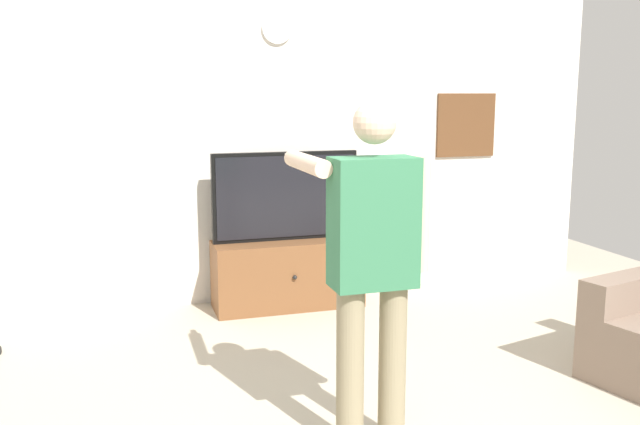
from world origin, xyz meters
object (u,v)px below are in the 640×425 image
object	(u,v)px
framed_picture	(466,125)
person_standing_nearer_lamp	(372,256)
wall_clock	(277,28)
tv_stand	(288,274)
television	(286,196)

from	to	relation	value
framed_picture	person_standing_nearer_lamp	size ratio (longest dim) A/B	0.33
framed_picture	wall_clock	bearing A→B (deg)	-179.84
framed_picture	person_standing_nearer_lamp	world-z (taller)	framed_picture
person_standing_nearer_lamp	tv_stand	bearing A→B (deg)	85.71
tv_stand	television	xyz separation A→B (m)	(0.00, 0.05, 0.65)
tv_stand	wall_clock	world-z (taller)	wall_clock
television	wall_clock	size ratio (longest dim) A/B	4.85
wall_clock	person_standing_nearer_lamp	world-z (taller)	wall_clock
tv_stand	wall_clock	size ratio (longest dim) A/B	4.91
wall_clock	person_standing_nearer_lamp	xyz separation A→B (m)	(-0.18, -2.64, -1.31)
person_standing_nearer_lamp	framed_picture	bearing A→B (deg)	53.48
tv_stand	television	bearing A→B (deg)	90.00
television	framed_picture	size ratio (longest dim) A/B	2.10
television	person_standing_nearer_lamp	size ratio (longest dim) A/B	0.70
wall_clock	television	bearing A→B (deg)	-90.00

